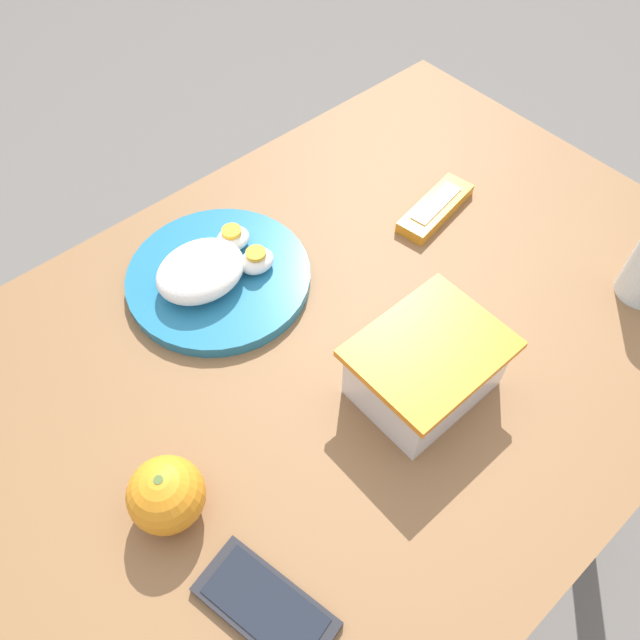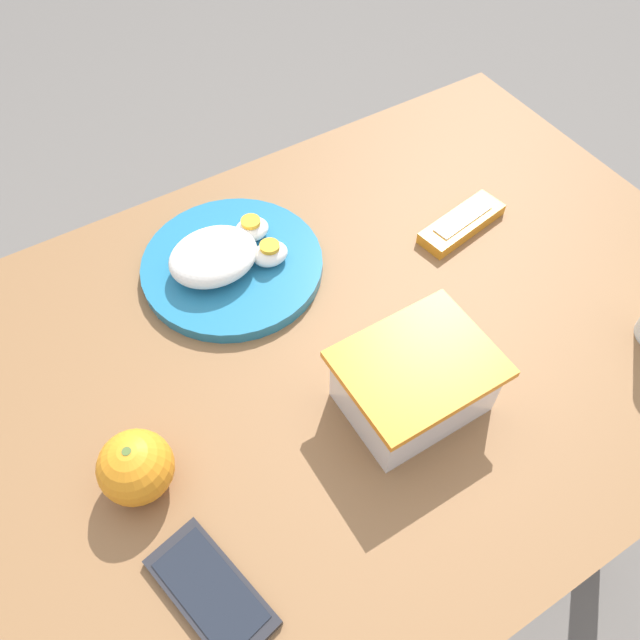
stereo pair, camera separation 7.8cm
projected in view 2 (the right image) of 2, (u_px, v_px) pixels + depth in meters
The scene contains 7 objects.
ground_plane at pixel (326, 536), 1.42m from camera, with size 10.00×10.00×0.00m, color #66605B.
table at pixel (329, 396), 0.90m from camera, with size 1.13×0.75×0.77m.
food_container at pixel (414, 385), 0.72m from camera, with size 0.17×0.14×0.09m.
orange_fruit at pixel (136, 467), 0.66m from camera, with size 0.08×0.08×0.08m.
rice_plate at pixel (228, 261), 0.86m from camera, with size 0.25×0.25×0.07m.
candy_bar at pixel (462, 223), 0.91m from camera, with size 0.15×0.07×0.02m.
cell_phone at pixel (211, 592), 0.62m from camera, with size 0.09×0.15×0.01m.
Camera 2 is at (0.24, 0.37, 1.44)m, focal length 35.00 mm.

